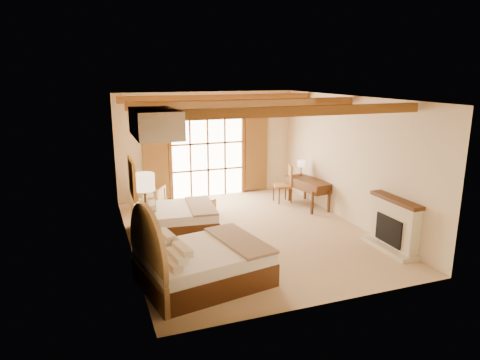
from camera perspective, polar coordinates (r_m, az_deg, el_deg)
name	(u,v)px	position (r m, az deg, el deg)	size (l,w,h in m)	color
floor	(248,233)	(10.38, 1.03, -7.03)	(7.00, 7.00, 0.00)	#C8AF87
wall_back	(207,145)	(13.19, -4.40, 4.71)	(5.50, 5.50, 0.00)	beige
wall_left	(126,177)	(9.32, -14.93, 0.33)	(7.00, 7.00, 0.00)	beige
wall_right	(349,160)	(11.18, 14.36, 2.62)	(7.00, 7.00, 0.00)	beige
ceiling	(248,98)	(9.70, 1.11, 10.90)	(7.00, 7.00, 0.00)	#B06C32
ceiling_beams	(248,103)	(9.71, 1.11, 10.19)	(5.39, 4.60, 0.18)	#955828
french_doors	(208,156)	(13.19, -4.31, 3.17)	(3.95, 0.08, 2.60)	white
fireplace	(393,227)	(9.84, 19.76, -5.92)	(0.46, 1.40, 1.16)	beige
painting	(132,178)	(8.56, -14.20, 0.21)	(0.06, 0.95, 0.75)	#C28C33
canopy_valance	(155,123)	(7.16, -11.27, 7.50)	(0.70, 1.40, 0.45)	beige
bed_near	(195,261)	(7.88, -5.99, -10.75)	(2.48, 2.03, 1.45)	#4E2913
bed_far	(167,217)	(10.40, -9.67, -4.86)	(2.14, 1.69, 1.31)	#4E2913
nightstand	(147,245)	(9.17, -12.23, -8.47)	(0.45, 0.45, 0.54)	#4E2913
floor_lamp	(145,188)	(8.41, -12.61, -1.02)	(0.40, 0.40, 1.88)	#372618
armchair	(150,198)	(12.31, -11.86, -2.33)	(0.69, 0.71, 0.65)	tan
ottoman	(203,205)	(11.89, -4.94, -3.34)	(0.52, 0.52, 0.38)	tan
desk	(309,192)	(12.42, 9.14, -1.59)	(0.86, 1.55, 0.79)	#4E2913
desk_chair	(283,190)	(12.76, 5.80, -1.40)	(0.63, 0.62, 1.12)	#A16A34
desk_lamp	(301,164)	(12.75, 8.17, 2.09)	(0.22, 0.22, 0.44)	#372618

